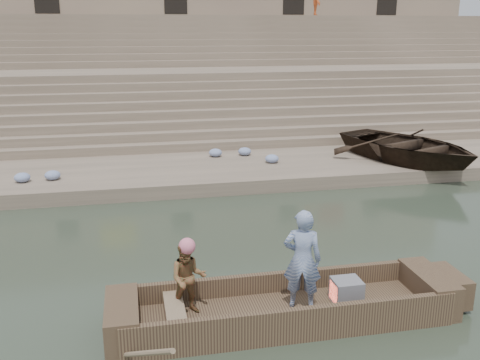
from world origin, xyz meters
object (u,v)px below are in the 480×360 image
object	(u,v)px
rowing_man	(188,278)
beached_rowboat	(408,146)
standing_man	(302,260)
television	(346,291)
pedestrian	(317,0)
main_rowboat	(284,315)

from	to	relation	value
rowing_man	beached_rowboat	size ratio (longest dim) A/B	0.25
standing_man	television	distance (m)	0.99
television	beached_rowboat	size ratio (longest dim) A/B	0.09
beached_rowboat	pedestrian	size ratio (longest dim) A/B	2.90
rowing_man	main_rowboat	bearing A→B (deg)	-2.99
television	beached_rowboat	xyz separation A→B (m)	(5.42, 8.01, 0.48)
standing_man	rowing_man	world-z (taller)	standing_man
rowing_man	pedestrian	world-z (taller)	pedestrian
standing_man	beached_rowboat	size ratio (longest dim) A/B	0.34
main_rowboat	standing_man	size ratio (longest dim) A/B	3.01
main_rowboat	standing_man	distance (m)	0.98
rowing_man	beached_rowboat	world-z (taller)	rowing_man
standing_man	rowing_man	distance (m)	1.82
main_rowboat	rowing_man	bearing A→B (deg)	172.73
television	pedestrian	xyz separation A→B (m)	(7.36, 22.76, 5.62)
standing_man	television	bearing A→B (deg)	-160.59
standing_man	television	size ratio (longest dim) A/B	3.61
television	pedestrian	bearing A→B (deg)	72.07
beached_rowboat	pedestrian	xyz separation A→B (m)	(1.94, 14.75, 5.13)
main_rowboat	pedestrian	size ratio (longest dim) A/B	2.98
main_rowboat	beached_rowboat	world-z (taller)	beached_rowboat
standing_man	beached_rowboat	xyz separation A→B (m)	(6.19, 8.01, -0.15)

